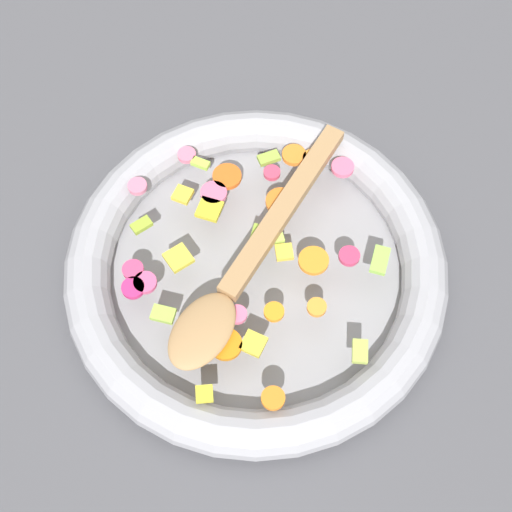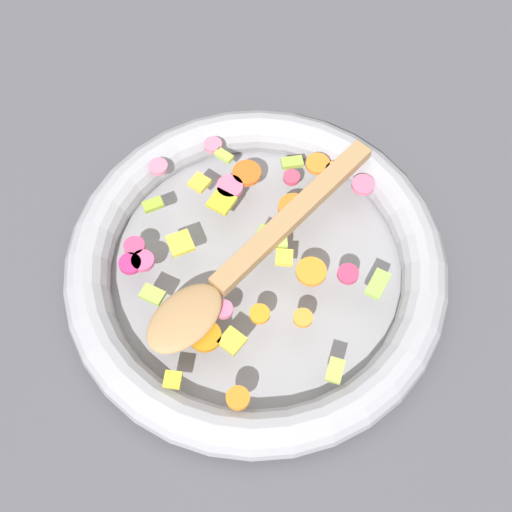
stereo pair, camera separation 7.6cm
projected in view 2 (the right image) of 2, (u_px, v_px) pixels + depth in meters
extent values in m
plane|color=#4C4C51|center=(256.00, 277.00, 0.80)|extent=(4.00, 4.00, 0.00)
cylinder|color=gray|center=(256.00, 274.00, 0.80)|extent=(0.37, 0.37, 0.01)
torus|color=#9E9EA5|center=(256.00, 267.00, 0.78)|extent=(0.42, 0.42, 0.05)
cylinder|color=orange|center=(247.00, 173.00, 0.80)|extent=(0.05, 0.05, 0.01)
cylinder|color=orange|center=(290.00, 205.00, 0.78)|extent=(0.05, 0.05, 0.01)
cylinder|color=orange|center=(260.00, 314.00, 0.72)|extent=(0.02, 0.02, 0.01)
cylinder|color=orange|center=(311.00, 272.00, 0.75)|extent=(0.04, 0.04, 0.01)
cylinder|color=orange|center=(337.00, 172.00, 0.80)|extent=(0.04, 0.04, 0.01)
cylinder|color=orange|center=(238.00, 398.00, 0.68)|extent=(0.03, 0.03, 0.01)
cylinder|color=orange|center=(303.00, 318.00, 0.72)|extent=(0.02, 0.02, 0.01)
cylinder|color=orange|center=(318.00, 164.00, 0.81)|extent=(0.03, 0.03, 0.01)
cylinder|color=orange|center=(205.00, 336.00, 0.71)|extent=(0.04, 0.04, 0.01)
cube|color=#97B233|center=(153.00, 205.00, 0.78)|extent=(0.03, 0.02, 0.01)
cube|color=#A2C94B|center=(152.00, 295.00, 0.73)|extent=(0.02, 0.03, 0.01)
cube|color=#97CF4F|center=(378.00, 284.00, 0.74)|extent=(0.03, 0.02, 0.01)
cube|color=#B0DD4A|center=(224.00, 156.00, 0.81)|extent=(0.01, 0.02, 0.01)
cube|color=#A8BE4F|center=(335.00, 370.00, 0.70)|extent=(0.03, 0.02, 0.01)
cube|color=#B0DA59|center=(282.00, 238.00, 0.76)|extent=(0.03, 0.02, 0.01)
cube|color=#97B842|center=(292.00, 162.00, 0.81)|extent=(0.03, 0.03, 0.01)
cube|color=#91B439|center=(264.00, 235.00, 0.77)|extent=(0.02, 0.02, 0.01)
cylinder|color=#E25386|center=(143.00, 261.00, 0.75)|extent=(0.03, 0.03, 0.01)
cylinder|color=pink|center=(223.00, 309.00, 0.73)|extent=(0.03, 0.03, 0.01)
cylinder|color=pink|center=(158.00, 167.00, 0.81)|extent=(0.02, 0.02, 0.01)
cylinder|color=#D62B6F|center=(130.00, 264.00, 0.75)|extent=(0.03, 0.03, 0.01)
cylinder|color=#DE3F6F|center=(134.00, 246.00, 0.76)|extent=(0.03, 0.03, 0.01)
cylinder|color=pink|center=(213.00, 145.00, 0.82)|extent=(0.03, 0.03, 0.01)
cylinder|color=#D2405F|center=(292.00, 177.00, 0.80)|extent=(0.02, 0.02, 0.01)
cylinder|color=#CA385F|center=(348.00, 274.00, 0.74)|extent=(0.03, 0.03, 0.01)
cylinder|color=#D9668A|center=(230.00, 187.00, 0.79)|extent=(0.04, 0.04, 0.01)
cylinder|color=#EA648B|center=(363.00, 185.00, 0.79)|extent=(0.03, 0.03, 0.01)
cube|color=gold|center=(222.00, 202.00, 0.78)|extent=(0.03, 0.03, 0.01)
cube|color=yellow|center=(232.00, 341.00, 0.71)|extent=(0.02, 0.02, 0.01)
cube|color=yellow|center=(173.00, 380.00, 0.69)|extent=(0.02, 0.02, 0.01)
cube|color=yellow|center=(199.00, 183.00, 0.80)|extent=(0.02, 0.02, 0.01)
cube|color=yellow|center=(284.00, 258.00, 0.75)|extent=(0.02, 0.02, 0.01)
cube|color=yellow|center=(180.00, 243.00, 0.76)|extent=(0.04, 0.04, 0.01)
cube|color=#A87F51|center=(294.00, 214.00, 0.77)|extent=(0.24, 0.05, 0.01)
ellipsoid|color=#A87F51|center=(185.00, 318.00, 0.71)|extent=(0.10, 0.07, 0.01)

